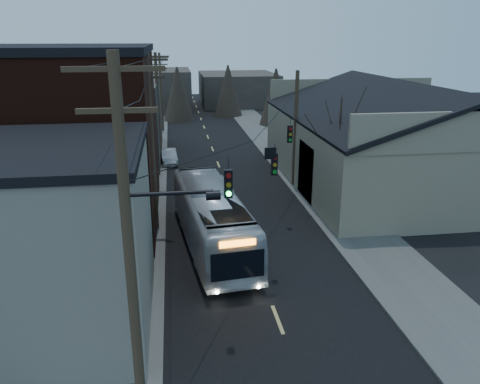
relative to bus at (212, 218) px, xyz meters
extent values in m
cube|color=black|center=(1.98, 14.68, -1.58)|extent=(9.00, 110.00, 0.02)
cube|color=#474744|center=(-4.52, 14.68, -1.53)|extent=(4.00, 110.00, 0.12)
cube|color=#474744|center=(8.48, 14.68, -1.53)|extent=(4.00, 110.00, 0.12)
cube|color=gray|center=(-7.02, -6.32, 1.91)|extent=(8.00, 8.00, 7.00)
cube|color=black|center=(-8.02, 4.68, 3.41)|extent=(10.00, 12.00, 10.00)
cube|color=#342F2A|center=(-7.52, 20.68, 1.91)|extent=(9.00, 14.00, 7.00)
cube|color=gray|center=(14.98, 9.68, 0.91)|extent=(16.00, 20.00, 5.00)
cube|color=black|center=(10.98, 9.68, 4.71)|extent=(8.16, 20.60, 2.86)
cube|color=black|center=(18.98, 9.68, 4.71)|extent=(8.16, 20.60, 2.86)
cube|color=#342F2A|center=(-4.02, 49.68, 1.41)|extent=(10.00, 12.00, 6.00)
cube|color=#342F2A|center=(8.98, 54.68, 0.91)|extent=(12.00, 14.00, 5.00)
cone|color=black|center=(8.48, 4.68, 2.01)|extent=(0.40, 0.40, 7.20)
cylinder|color=#382B1E|center=(-3.02, -12.32, 3.66)|extent=(0.28, 0.28, 10.50)
cube|color=#382B1E|center=(-3.02, -12.32, 8.51)|extent=(2.20, 0.12, 0.12)
cylinder|color=#382B1E|center=(-3.02, 2.68, 3.41)|extent=(0.28, 0.28, 10.00)
cube|color=#382B1E|center=(-3.02, 2.68, 8.01)|extent=(2.20, 0.12, 0.12)
cylinder|color=#382B1E|center=(-3.02, 17.68, 3.16)|extent=(0.28, 0.28, 9.50)
cube|color=#382B1E|center=(-3.02, 17.68, 7.51)|extent=(2.20, 0.12, 0.12)
cylinder|color=#382B1E|center=(-3.02, 32.68, 2.91)|extent=(0.28, 0.28, 9.00)
cube|color=#382B1E|center=(-3.02, 32.68, 7.01)|extent=(2.20, 0.12, 0.12)
cylinder|color=#382B1E|center=(6.98, 9.68, 2.66)|extent=(0.28, 0.28, 8.50)
cube|color=black|center=(-0.02, -7.82, 4.36)|extent=(0.28, 0.20, 1.00)
cube|color=black|center=(2.58, -3.32, 3.76)|extent=(0.28, 0.20, 1.00)
cube|color=black|center=(4.78, 2.68, 3.86)|extent=(0.28, 0.20, 1.00)
imported|color=#B5BBC2|center=(0.00, 0.00, 0.00)|extent=(3.89, 11.67, 3.19)
imported|color=#9C9EA3|center=(-2.32, 17.75, -0.97)|extent=(1.61, 3.87, 1.24)
camera|label=1|loc=(-1.81, -23.04, 9.18)|focal=35.00mm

